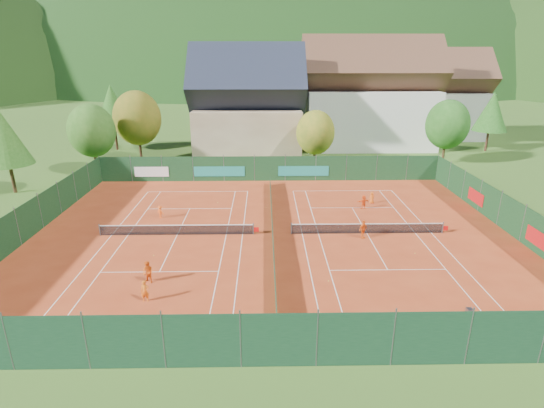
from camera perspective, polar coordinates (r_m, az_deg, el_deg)
The scene contains 35 objects.
ground at distance 35.78m, azimuth 0.06°, elevation -4.12°, with size 600.00×600.00×0.00m, color #31571B.
clay_pad at distance 35.77m, azimuth 0.06°, elevation -4.09°, with size 40.00×32.00×0.01m, color #A83818.
court_markings_left at distance 36.51m, azimuth -12.63°, elevation -4.07°, with size 11.03×23.83×0.00m.
court_markings_right at distance 36.79m, azimuth 12.65°, elevation -3.89°, with size 11.03×23.83×0.00m.
tennis_net_left at distance 36.29m, azimuth -12.45°, elevation -3.35°, with size 13.30×0.10×1.02m.
tennis_net_right at distance 36.63m, azimuth 12.94°, elevation -3.17°, with size 13.30×0.10×1.02m.
court_divider at distance 35.57m, azimuth 0.06°, elevation -3.35°, with size 0.03×28.80×1.00m.
fence_north at distance 50.43m, azimuth -0.81°, elevation 4.74°, with size 40.00×0.10×3.00m.
fence_south at distance 21.12m, azimuth 0.93°, elevation -17.87°, with size 40.00×0.04×3.00m.
fence_west at distance 40.17m, azimuth -29.81°, elevation -1.80°, with size 0.04×32.00×3.00m.
fence_east at distance 40.84m, azimuth 29.38°, elevation -1.42°, with size 0.09×32.00×3.00m.
chalet at distance 63.29m, azimuth -3.25°, elevation 12.49°, with size 16.20×12.00×16.00m.
hotel_block_a at distance 71.09m, azimuth 12.85°, elevation 13.44°, with size 21.60×11.00×17.25m.
hotel_block_b at distance 83.02m, azimuth 21.18°, elevation 12.92°, with size 17.28×10.00×15.50m.
tree_west_front at distance 57.63m, azimuth -23.09°, elevation 9.06°, with size 5.72×5.72×8.69m.
tree_west_mid at distance 61.84m, azimuth -17.67°, elevation 10.94°, with size 6.44×6.44×9.78m.
tree_west_back at distance 71.15m, azimuth -20.69°, elevation 12.17°, with size 5.60×5.60×10.00m.
tree_center at distance 56.00m, azimuth 5.86°, elevation 9.53°, with size 5.01×5.01×7.60m.
tree_east_front at distance 62.53m, azimuth 22.52°, elevation 9.84°, with size 5.72×5.72×8.69m.
tree_east_mid at distance 73.91m, azimuth 27.45°, elevation 10.96°, with size 5.04×5.04×9.00m.
tree_west_side at distance 53.12m, azimuth -32.35°, elevation 7.57°, with size 5.04×5.04×9.00m.
tree_east_back at distance 77.86m, azimuth 19.47°, elevation 12.85°, with size 7.15×7.15×10.86m.
mountain_backdrop at distance 273.23m, azimuth 5.16°, elevation 8.04°, with size 820.00×530.00×242.00m.
ball_hopper at distance 27.23m, azimuth 25.03°, elevation -12.91°, with size 0.34×0.34×0.80m.
loose_ball_0 at distance 33.31m, azimuth -15.60°, elevation -6.67°, with size 0.07×0.07×0.07m, color #CCD833.
loose_ball_1 at distance 28.98m, azimuth 7.61°, elevation -10.22°, with size 0.07×0.07×0.07m, color #CCD833.
loose_ball_2 at distance 41.86m, azimuth -0.84°, elevation -0.45°, with size 0.07×0.07×0.07m, color #CCD833.
loose_ball_3 at distance 43.61m, azimuth -7.29°, elevation 0.22°, with size 0.07×0.07×0.07m, color #CCD833.
loose_ball_4 at distance 34.19m, azimuth 18.66°, elevation -6.30°, with size 0.07×0.07×0.07m, color #CCD833.
player_left_near at distance 27.44m, azimuth -16.73°, elevation -11.17°, with size 0.51×0.34×1.40m, color orange.
player_left_mid at distance 29.40m, azimuth -16.35°, elevation -8.80°, with size 0.75×0.58×1.54m, color orange.
player_left_far at distance 40.38m, azimuth -14.76°, elevation -1.03°, with size 0.78×0.45×1.20m, color #FB5B16.
player_right_near at distance 35.52m, azimuth 12.15°, elevation -3.35°, with size 0.93×0.39×1.58m, color orange.
player_right_far_a at distance 44.08m, azimuth 13.27°, elevation 0.82°, with size 0.58×0.38×1.19m, color orange.
player_right_far_b at distance 42.33m, azimuth 12.21°, elevation 0.28°, with size 1.30×0.41×1.40m, color #F75316.
Camera 1 is at (-0.63, -32.77, 14.32)m, focal length 28.00 mm.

